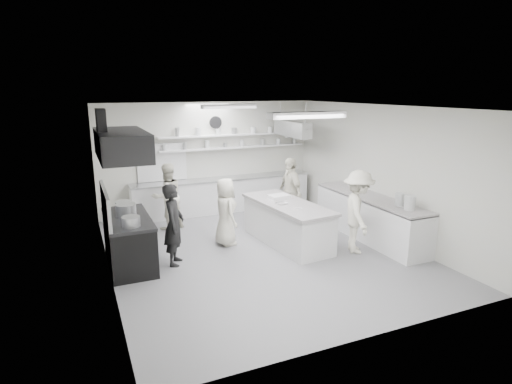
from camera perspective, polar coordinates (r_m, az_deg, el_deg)
name	(u,v)px	position (r m, az deg, el deg)	size (l,w,h in m)	color
floor	(260,252)	(9.03, 0.55, -8.05)	(6.00, 7.00, 0.02)	#959595
ceiling	(260,106)	(8.39, 0.60, 11.47)	(6.00, 7.00, 0.02)	white
wall_back	(209,157)	(11.81, -6.37, 4.69)	(6.00, 0.04, 3.00)	silver
wall_front	(370,235)	(5.69, 15.14, -5.66)	(6.00, 0.04, 3.00)	silver
wall_left	(104,197)	(7.89, -19.76, -0.59)	(0.04, 7.00, 3.00)	silver
wall_right	(379,171)	(10.16, 16.24, 2.74)	(0.04, 7.00, 3.00)	silver
stove	(129,242)	(8.60, -16.72, -6.52)	(0.80, 1.80, 0.90)	black
exhaust_hood	(122,144)	(8.16, -17.64, 6.12)	(0.85, 2.00, 0.50)	black
back_counter	(223,195)	(11.83, -4.42, -0.40)	(5.00, 0.60, 0.92)	white
shelf_lower	(234,147)	(11.88, -2.97, 6.02)	(4.20, 0.26, 0.04)	white
shelf_upper	(234,135)	(11.84, -2.99, 7.70)	(4.20, 0.26, 0.04)	white
pass_through_window	(162,162)	(11.49, -12.55, 3.94)	(1.30, 0.04, 1.00)	black
wall_clock	(215,122)	(11.73, -5.49, 9.32)	(0.32, 0.32, 0.05)	white
right_counter	(369,218)	(10.03, 15.03, -3.38)	(0.74, 3.30, 0.94)	white
pot_rack	(292,129)	(11.47, 4.89, 8.48)	(0.30, 1.60, 0.40)	#B3B5B8
light_fixture_front	(307,115)	(6.79, 6.89, 10.25)	(1.30, 0.25, 0.10)	white
light_fixture_rear	(229,106)	(10.06, -3.66, 11.42)	(1.30, 0.25, 0.10)	white
prep_island	(287,224)	(9.39, 4.20, -4.32)	(0.88, 2.37, 0.87)	white
stove_pot	(126,211)	(8.53, -17.10, -2.47)	(0.39, 0.39, 0.28)	#B3B5B8
cook_stove	(174,225)	(8.31, -11.00, -4.33)	(0.58, 0.38, 1.60)	black
cook_back	(167,196)	(10.45, -11.84, -0.59)	(0.79, 0.61, 1.62)	silver
cook_island_left	(225,212)	(9.22, -4.13, -2.67)	(0.72, 0.47, 1.48)	silver
cook_island_right	(290,192)	(10.44, 4.61, -0.04)	(1.01, 0.42, 1.73)	silver
cook_right	(358,212)	(9.00, 13.55, -2.60)	(1.12, 0.65, 1.74)	silver
bowl_island_a	(282,204)	(9.19, 3.48, -1.66)	(0.26, 0.26, 0.06)	#B3B5B8
bowl_island_b	(298,210)	(8.81, 5.69, -2.41)	(0.18, 0.18, 0.06)	white
bowl_right	(402,206)	(9.26, 19.02, -1.85)	(0.26, 0.26, 0.06)	white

